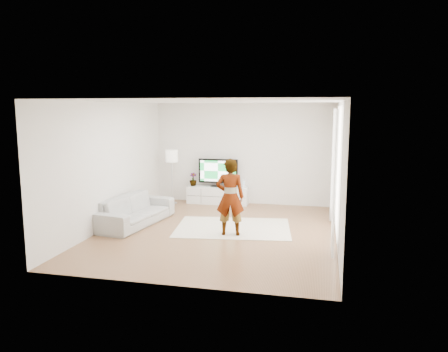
% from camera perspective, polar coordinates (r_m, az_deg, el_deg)
% --- Properties ---
extents(floor, '(6.00, 6.00, 0.00)m').
position_cam_1_polar(floor, '(9.58, -0.79, -7.27)').
color(floor, '#956943').
rests_on(floor, ground).
extents(ceiling, '(6.00, 6.00, 0.00)m').
position_cam_1_polar(ceiling, '(9.21, -0.82, 9.72)').
color(ceiling, white).
rests_on(ceiling, wall_back).
extents(wall_left, '(0.02, 6.00, 2.80)m').
position_cam_1_polar(wall_left, '(10.17, -14.62, 1.45)').
color(wall_left, silver).
rests_on(wall_left, floor).
extents(wall_right, '(0.02, 6.00, 2.80)m').
position_cam_1_polar(wall_right, '(9.04, 14.79, 0.54)').
color(wall_right, silver).
rests_on(wall_right, floor).
extents(wall_back, '(5.00, 0.02, 2.80)m').
position_cam_1_polar(wall_back, '(12.21, 2.54, 2.91)').
color(wall_back, silver).
rests_on(wall_back, floor).
extents(wall_front, '(5.00, 0.02, 2.80)m').
position_cam_1_polar(wall_front, '(6.45, -7.13, -2.47)').
color(wall_front, silver).
rests_on(wall_front, floor).
extents(window, '(0.01, 2.60, 2.50)m').
position_cam_1_polar(window, '(9.33, 14.62, 1.11)').
color(window, white).
rests_on(window, wall_right).
extents(curtain_near, '(0.04, 0.70, 2.60)m').
position_cam_1_polar(curtain_near, '(8.05, 14.28, -0.78)').
color(curtain_near, white).
rests_on(curtain_near, floor).
extents(curtain_far, '(0.04, 0.70, 2.60)m').
position_cam_1_polar(curtain_far, '(10.63, 13.98, 1.51)').
color(curtain_far, white).
rests_on(curtain_far, floor).
extents(media_console, '(1.71, 0.49, 0.48)m').
position_cam_1_polar(media_console, '(12.29, -0.79, -2.50)').
color(media_console, white).
rests_on(media_console, floor).
extents(television, '(1.12, 0.22, 0.78)m').
position_cam_1_polar(television, '(12.20, -0.77, 0.58)').
color(television, black).
rests_on(television, media_console).
extents(game_console, '(0.06, 0.17, 0.23)m').
position_cam_1_polar(game_console, '(12.07, 2.67, -1.01)').
color(game_console, white).
rests_on(game_console, media_console).
extents(potted_plant, '(0.25, 0.25, 0.36)m').
position_cam_1_polar(potted_plant, '(12.41, -4.07, -0.43)').
color(potted_plant, '#3F7238').
rests_on(potted_plant, media_console).
extents(rug, '(2.74, 2.13, 0.01)m').
position_cam_1_polar(rug, '(9.86, 1.18, -6.76)').
color(rug, '#F1E8CD').
rests_on(rug, floor).
extents(player, '(0.65, 0.48, 1.62)m').
position_cam_1_polar(player, '(9.12, 0.80, -2.76)').
color(player, '#334772').
rests_on(player, rug).
extents(sofa, '(1.18, 2.34, 0.65)m').
position_cam_1_polar(sofa, '(10.31, -11.54, -4.41)').
color(sofa, '#A5A4A0').
rests_on(sofa, floor).
extents(floor_lamp, '(0.34, 0.34, 1.51)m').
position_cam_1_polar(floor_lamp, '(12.22, -6.84, 2.30)').
color(floor_lamp, silver).
rests_on(floor_lamp, floor).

